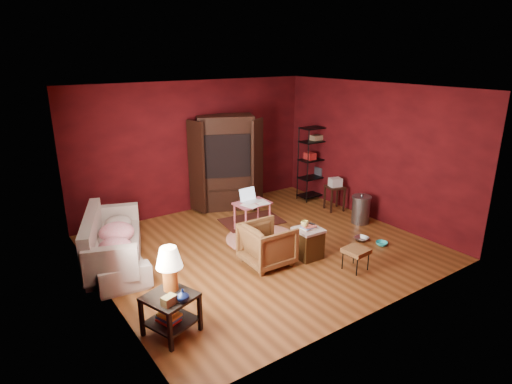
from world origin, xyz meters
TOP-DOWN VIEW (x-y plane):
  - room at (-0.04, -0.01)m, footprint 5.54×5.04m
  - sofa at (-2.40, 0.80)m, footprint 0.81×2.02m
  - armchair at (-0.29, -0.54)m, footprint 0.72×0.77m
  - pet_bowl_steel at (1.70, -0.81)m, footprint 0.27×0.11m
  - pet_bowl_turquoise at (1.84, -1.17)m, footprint 0.22×0.14m
  - vase at (-2.28, -1.56)m, footprint 0.19×0.20m
  - mug at (0.33, -0.74)m, footprint 0.14×0.12m
  - side_table at (-2.32, -1.28)m, footprint 0.71×0.71m
  - sofa_cushions at (-2.43, 0.83)m, footprint 1.41×2.13m
  - hamper at (0.42, -0.75)m, footprint 0.45×0.45m
  - footstool at (0.76, -1.52)m, footprint 0.39×0.39m
  - rug_round at (0.22, 0.31)m, footprint 1.45×1.45m
  - rug_oriental at (0.54, 1.13)m, footprint 1.31×0.96m
  - laptop_desk at (0.31, 0.78)m, footprint 0.68×0.55m
  - tv_armoire at (0.56, 2.17)m, footprint 1.49×1.24m
  - wire_shelving at (2.66, 1.53)m, footprint 0.85×0.37m
  - small_stand at (2.44, 0.66)m, footprint 0.45×0.45m
  - trash_can at (2.34, -0.19)m, footprint 0.48×0.48m

SIDE VIEW (x-z plane):
  - rug_round at x=0.22m, z-range 0.00..0.01m
  - rug_oriental at x=0.54m, z-range 0.01..0.02m
  - pet_bowl_turquoise at x=1.84m, z-range 0.00..0.21m
  - pet_bowl_steel at x=1.70m, z-range 0.00..0.26m
  - hamper at x=0.42m, z-range -0.03..0.58m
  - trash_can at x=2.34m, z-range -0.02..0.60m
  - footstool at x=0.76m, z-range 0.13..0.50m
  - sofa at x=-2.40m, z-range 0.00..0.77m
  - armchair at x=-0.29m, z-range 0.00..0.77m
  - sofa_cushions at x=-2.43m, z-range -0.01..0.82m
  - laptop_desk at x=0.31m, z-range 0.10..0.92m
  - small_stand at x=2.44m, z-range 0.18..0.91m
  - vase at x=-2.28m, z-range 0.53..0.69m
  - mug at x=0.33m, z-range 0.59..0.71m
  - side_table at x=-2.32m, z-range 0.11..1.22m
  - wire_shelving at x=2.66m, z-range 0.08..1.81m
  - tv_armoire at x=0.56m, z-range 0.04..2.11m
  - room at x=-0.04m, z-range -0.02..2.82m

